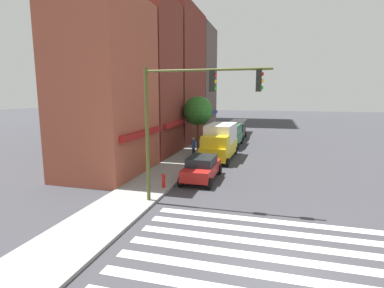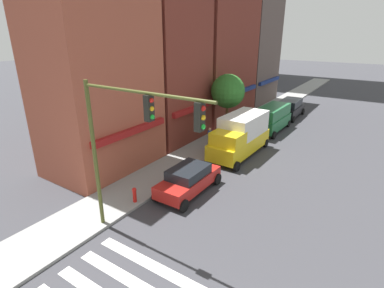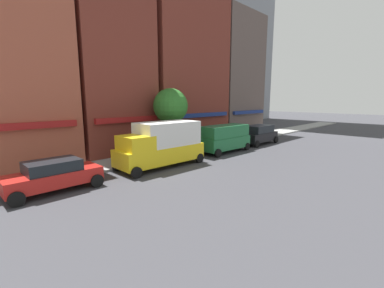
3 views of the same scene
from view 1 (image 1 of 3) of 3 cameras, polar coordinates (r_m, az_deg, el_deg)
name	(u,v)px [view 1 (image 1 of 3)]	position (r m, az deg, el deg)	size (l,w,h in m)	color
ground_plane	(275,267)	(10.99, 15.54, -21.68)	(200.00, 200.00, 0.00)	#38383D
sidewalk_left	(78,237)	(13.12, -20.93, -16.23)	(120.00, 3.00, 0.15)	gray
crosswalk_stripes	(275,267)	(10.99, 15.54, -21.66)	(7.90, 10.80, 0.01)	silver
storefront_row	(169,80)	(33.74, -4.36, 12.02)	(31.77, 5.30, 15.34)	#9E4C38
traffic_signal	(188,106)	(14.49, -0.77, 7.19)	(0.32, 6.14, 6.95)	#474C1E
sedan_red	(202,168)	(19.88, 1.87, -4.51)	(4.40, 2.02, 1.59)	#B21E19
box_truck_yellow	(220,141)	(26.35, 5.33, 0.55)	(6.26, 2.42, 3.04)	yellow
van_green	(231,134)	(33.21, 7.39, 1.81)	(5.05, 2.22, 2.34)	#1E6638
suv_black	(237,131)	(38.95, 8.56, 2.52)	(4.73, 2.12, 1.94)	black
pedestrian_blue_shirt	(193,147)	(26.20, 0.28, -0.60)	(0.32, 0.32, 1.77)	#23232D
fire_hydrant	(164,180)	(17.96, -5.44, -6.82)	(0.24, 0.24, 0.84)	red
street_tree	(198,111)	(29.84, 1.15, 6.31)	(2.88, 2.88, 5.33)	brown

